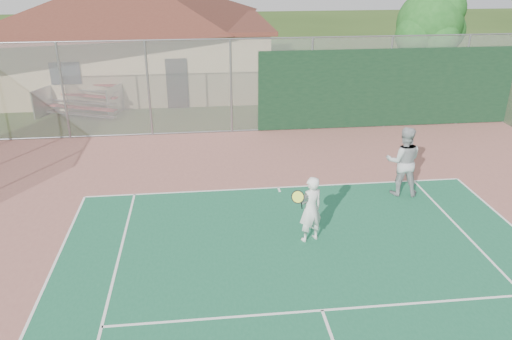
{
  "coord_description": "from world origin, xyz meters",
  "views": [
    {
      "loc": [
        -2.12,
        -1.07,
        6.28
      ],
      "look_at": [
        -0.85,
        10.19,
        1.35
      ],
      "focal_mm": 35.0,
      "sensor_mm": 36.0,
      "label": 1
    }
  ],
  "objects_px": {
    "bleachers": "(83,98)",
    "clubhouse": "(135,27)",
    "tree": "(431,25)",
    "player_white_front": "(310,210)",
    "player_grey_back": "(403,162)"
  },
  "relations": [
    {
      "from": "player_white_front",
      "to": "player_grey_back",
      "type": "relative_size",
      "value": 0.83
    },
    {
      "from": "clubhouse",
      "to": "bleachers",
      "type": "bearing_deg",
      "value": -113.31
    },
    {
      "from": "bleachers",
      "to": "tree",
      "type": "bearing_deg",
      "value": 27.27
    },
    {
      "from": "clubhouse",
      "to": "player_white_front",
      "type": "bearing_deg",
      "value": -70.76
    },
    {
      "from": "bleachers",
      "to": "player_grey_back",
      "type": "relative_size",
      "value": 1.91
    },
    {
      "from": "tree",
      "to": "player_white_front",
      "type": "relative_size",
      "value": 3.02
    },
    {
      "from": "clubhouse",
      "to": "player_grey_back",
      "type": "xyz_separation_m",
      "value": [
        8.55,
        -13.58,
        -1.99
      ]
    },
    {
      "from": "clubhouse",
      "to": "player_grey_back",
      "type": "relative_size",
      "value": 6.89
    },
    {
      "from": "clubhouse",
      "to": "tree",
      "type": "height_order",
      "value": "clubhouse"
    },
    {
      "from": "player_white_front",
      "to": "player_grey_back",
      "type": "bearing_deg",
      "value": -165.63
    },
    {
      "from": "player_white_front",
      "to": "tree",
      "type": "bearing_deg",
      "value": -144.11
    },
    {
      "from": "clubhouse",
      "to": "tree",
      "type": "relative_size",
      "value": 2.76
    },
    {
      "from": "bleachers",
      "to": "clubhouse",
      "type": "bearing_deg",
      "value": 89.27
    },
    {
      "from": "bleachers",
      "to": "player_white_front",
      "type": "relative_size",
      "value": 2.3
    },
    {
      "from": "tree",
      "to": "bleachers",
      "type": "bearing_deg",
      "value": -175.41
    }
  ]
}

